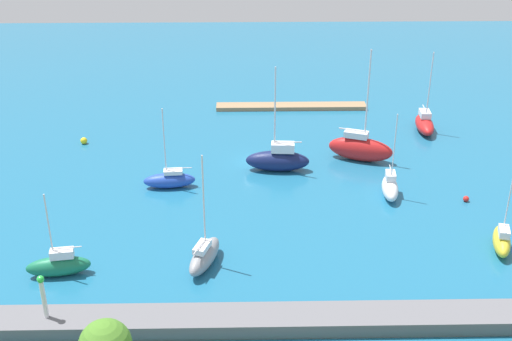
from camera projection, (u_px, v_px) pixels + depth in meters
water at (255, 163)px, 76.75m from camera, size 160.00×160.00×0.00m
pier_dock at (291, 106)px, 94.41m from camera, size 22.30×2.55×0.57m
breakwater at (263, 320)px, 48.78m from camera, size 69.31×3.09×1.19m
harbor_beacon at (43, 294)px, 47.31m from camera, size 0.56×0.56×3.73m
sailboat_red_west_end at (360, 148)px, 76.77m from camera, size 8.14×5.00×13.79m
sailboat_yellow_east_end at (502, 240)px, 58.56m from camera, size 2.84×5.27×9.86m
sailboat_white_far_north at (390, 187)px, 68.47m from camera, size 2.33×5.46×9.52m
sailboat_green_along_channel at (59, 265)px, 54.91m from camera, size 5.68×2.45×7.95m
sailboat_blue_by_breakwater at (170, 180)px, 70.37m from camera, size 5.87×2.35×9.31m
sailboat_gray_lone_north at (204, 255)px, 56.16m from camera, size 3.48×6.17×10.66m
sailboat_navy_far_south at (278, 159)px, 74.21m from camera, size 7.62×2.98×12.54m
sailboat_red_near_pier at (425, 123)px, 85.65m from camera, size 2.78×6.86×11.03m
mooring_buoy_red at (466, 199)px, 67.58m from camera, size 0.63×0.63×0.63m
mooring_buoy_yellow at (84, 141)px, 81.94m from camera, size 0.87×0.87×0.87m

